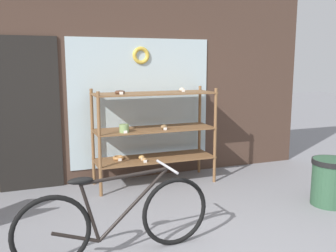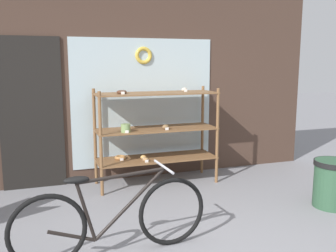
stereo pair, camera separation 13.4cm
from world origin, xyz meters
TOP-DOWN VIEW (x-y plane):
  - storefront_facade at (-0.04, 2.87)m, footprint 5.97×0.13m
  - display_case at (0.25, 2.45)m, footprint 1.73×0.57m
  - bicycle at (-0.72, 0.57)m, footprint 1.82×0.46m
  - trash_bin at (2.04, 0.88)m, footprint 0.47×0.47m

SIDE VIEW (x-z plane):
  - trash_bin at x=2.04m, z-range 0.03..0.61m
  - bicycle at x=-0.72m, z-range -0.04..0.77m
  - display_case at x=0.25m, z-range 0.12..1.50m
  - storefront_facade at x=-0.04m, z-range -0.04..3.21m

